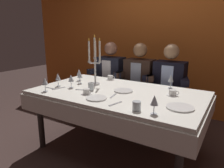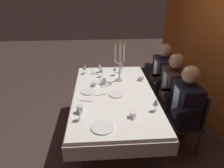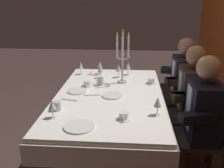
% 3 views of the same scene
% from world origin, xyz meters
% --- Properties ---
extents(ground_plane, '(12.00, 12.00, 0.00)m').
position_xyz_m(ground_plane, '(0.00, 0.00, 0.00)').
color(ground_plane, '#412F2B').
extents(dining_table, '(1.94, 1.14, 0.74)m').
position_xyz_m(dining_table, '(0.00, 0.00, 0.62)').
color(dining_table, white).
rests_on(dining_table, ground_plane).
extents(candelabra, '(0.15, 0.17, 0.62)m').
position_xyz_m(candelabra, '(-0.40, 0.12, 1.02)').
color(candelabra, silver).
rests_on(candelabra, dining_table).
extents(dinner_plate_0, '(0.25, 0.25, 0.01)m').
position_xyz_m(dinner_plate_0, '(0.74, -0.18, 0.75)').
color(dinner_plate_0, white).
rests_on(dinner_plate_0, dining_table).
extents(dinner_plate_1, '(0.21, 0.21, 0.01)m').
position_xyz_m(dinner_plate_1, '(-0.05, -0.35, 0.75)').
color(dinner_plate_1, white).
rests_on(dinner_plate_1, dining_table).
extents(dinner_plate_2, '(0.22, 0.22, 0.01)m').
position_xyz_m(dinner_plate_2, '(0.06, 0.04, 0.75)').
color(dinner_plate_2, white).
rests_on(dinner_plate_2, dining_table).
extents(wine_glass_0, '(0.07, 0.07, 0.16)m').
position_xyz_m(wine_glass_0, '(-0.55, -0.16, 0.86)').
color(wine_glass_0, silver).
rests_on(wine_glass_0, dining_table).
extents(wine_glass_1, '(0.07, 0.07, 0.16)m').
position_xyz_m(wine_glass_1, '(0.47, 0.45, 0.85)').
color(wine_glass_1, silver).
rests_on(wine_glass_1, dining_table).
extents(wine_glass_2, '(0.07, 0.07, 0.16)m').
position_xyz_m(wine_glass_2, '(-0.69, -0.43, 0.85)').
color(wine_glass_2, silver).
rests_on(wine_glass_2, dining_table).
extents(wine_glass_3, '(0.07, 0.07, 0.16)m').
position_xyz_m(wine_glass_3, '(-0.72, 0.18, 0.86)').
color(wine_glass_3, silver).
rests_on(wine_glass_3, dining_table).
extents(wine_glass_4, '(0.07, 0.07, 0.16)m').
position_xyz_m(wine_glass_4, '(0.59, -0.43, 0.86)').
color(wine_glass_4, silver).
rests_on(wine_glass_4, dining_table).
extents(wine_glass_5, '(0.07, 0.07, 0.16)m').
position_xyz_m(wine_glass_5, '(-0.74, -0.19, 0.85)').
color(wine_glass_5, silver).
rests_on(wine_glass_5, dining_table).
extents(wine_glass_6, '(0.07, 0.07, 0.16)m').
position_xyz_m(wine_glass_6, '(-0.60, 0.06, 0.85)').
color(wine_glass_6, silver).
rests_on(wine_glass_6, dining_table).
extents(water_tumbler_0, '(0.07, 0.07, 0.09)m').
position_xyz_m(water_tumbler_0, '(-0.28, -0.13, 0.79)').
color(water_tumbler_0, silver).
rests_on(water_tumbler_0, dining_table).
extents(water_tumbler_1, '(0.07, 0.07, 0.08)m').
position_xyz_m(water_tumbler_1, '(0.44, -0.43, 0.78)').
color(water_tumbler_1, silver).
rests_on(water_tumbler_1, dining_table).
extents(coffee_cup_0, '(0.13, 0.12, 0.06)m').
position_xyz_m(coffee_cup_0, '(-0.23, -0.27, 0.77)').
color(coffee_cup_0, white).
rests_on(coffee_cup_0, dining_table).
extents(coffee_cup_1, '(0.13, 0.12, 0.06)m').
position_xyz_m(coffee_cup_1, '(-0.38, 0.46, 0.77)').
color(coffee_cup_1, white).
rests_on(coffee_cup_1, dining_table).
extents(coffee_cup_2, '(0.13, 0.12, 0.06)m').
position_xyz_m(coffee_cup_2, '(0.58, 0.17, 0.77)').
color(coffee_cup_2, white).
rests_on(coffee_cup_2, dining_table).
extents(knife_0, '(0.19, 0.07, 0.01)m').
position_xyz_m(knife_0, '(-0.36, -0.17, 0.74)').
color(knife_0, '#B7B7BC').
rests_on(knife_0, dining_table).
extents(fork_1, '(0.05, 0.17, 0.01)m').
position_xyz_m(fork_1, '(0.05, -0.18, 0.74)').
color(fork_1, '#B7B7BC').
rests_on(fork_1, dining_table).
extents(fork_2, '(0.05, 0.17, 0.01)m').
position_xyz_m(fork_2, '(0.20, -0.38, 0.74)').
color(fork_2, '#B7B7BC').
rests_on(fork_2, dining_table).
extents(fork_3, '(0.07, 0.17, 0.01)m').
position_xyz_m(fork_3, '(-0.66, -0.27, 0.74)').
color(fork_3, '#B7B7BC').
rests_on(fork_3, dining_table).
extents(spoon_4, '(0.17, 0.02, 0.01)m').
position_xyz_m(spoon_4, '(-0.74, -0.31, 0.74)').
color(spoon_4, '#B7B7BC').
rests_on(spoon_4, dining_table).
extents(seated_diner_0, '(0.63, 0.48, 1.24)m').
position_xyz_m(seated_diner_0, '(-0.64, 0.89, 0.74)').
color(seated_diner_0, '#2C2623').
rests_on(seated_diner_0, ground_plane).
extents(seated_diner_1, '(0.63, 0.48, 1.24)m').
position_xyz_m(seated_diner_1, '(-0.13, 0.89, 0.74)').
color(seated_diner_1, '#2C2623').
rests_on(seated_diner_1, ground_plane).
extents(seated_diner_2, '(0.63, 0.48, 1.24)m').
position_xyz_m(seated_diner_2, '(0.34, 0.89, 0.74)').
color(seated_diner_2, '#2C2623').
rests_on(seated_diner_2, ground_plane).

